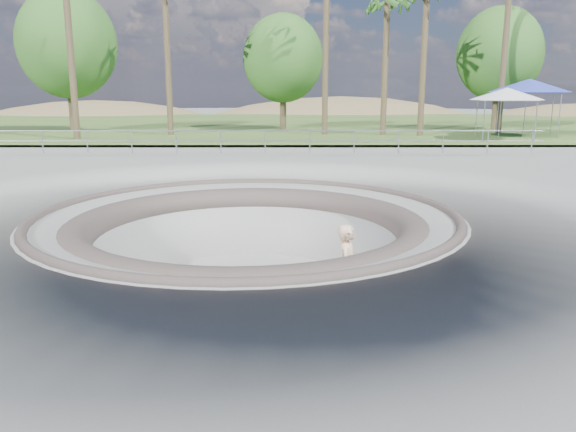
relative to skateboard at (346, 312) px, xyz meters
The scene contains 13 objects.
ground 3.39m from the skateboard, 143.06° to the left, with size 180.00×180.00×0.00m, color gray.
skate_bowl 2.85m from the skateboard, 143.06° to the left, with size 14.00×14.00×4.10m.
grass_strip 35.84m from the skateboard, 93.64° to the left, with size 180.00×36.00×0.12m.
distant_hills 59.13m from the skateboard, 88.54° to the left, with size 103.20×45.00×28.60m.
safety_railing 14.13m from the skateboard, 99.42° to the left, with size 25.00×0.06×1.03m.
skateboard is the anchor object (origin of this frame).
skater 1.00m from the skateboard, 135.00° to the right, with size 0.72×0.47×1.97m, color beige.
canopy_white 22.90m from the skateboard, 61.46° to the left, with size 5.47×5.47×2.81m.
canopy_blue 25.99m from the skateboard, 59.65° to the left, with size 6.26×6.26×3.33m.
palm_d 25.33m from the skateboard, 78.76° to the left, with size 2.60×2.60×9.07m.
bushy_tree_left 31.27m from the skateboard, 120.69° to the left, with size 6.34×5.76×9.14m.
bushy_tree_mid 28.99m from the skateboard, 93.18° to the left, with size 5.46×4.96×7.87m.
bushy_tree_right 31.74m from the skateboard, 64.76° to the left, with size 5.78×5.25×8.33m.
Camera 1 is at (0.96, -13.28, 2.94)m, focal length 35.00 mm.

